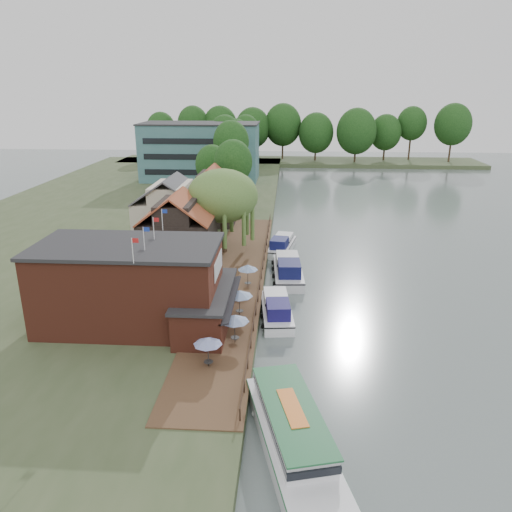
{
  "coord_description": "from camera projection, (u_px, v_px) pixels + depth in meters",
  "views": [
    {
      "loc": [
        -2.61,
        -39.8,
        20.75
      ],
      "look_at": [
        -6.0,
        12.0,
        3.0
      ],
      "focal_mm": 35.0,
      "sensor_mm": 36.0,
      "label": 1
    }
  ],
  "objects": [
    {
      "name": "cottage_a",
      "position": [
        178.0,
        230.0,
        56.57
      ],
      "size": [
        8.6,
        7.6,
        8.5
      ],
      "primitive_type": null,
      "color": "black",
      "rests_on": "land_bank"
    },
    {
      "name": "quay_rail",
      "position": [
        262.0,
        274.0,
        53.88
      ],
      "size": [
        0.2,
        49.0,
        1.0
      ],
      "primitive_type": null,
      "color": "black",
      "rests_on": "land_bank"
    },
    {
      "name": "bank_tree_3",
      "position": [
        225.0,
        145.0,
        115.07
      ],
      "size": [
        7.09,
        7.09,
        13.62
      ],
      "primitive_type": null,
      "color": "#143811",
      "rests_on": "land_bank"
    },
    {
      "name": "quay_deck",
      "position": [
        236.0,
        279.0,
        53.72
      ],
      "size": [
        6.0,
        50.0,
        0.1
      ],
      "primitive_type": "cube",
      "color": "#47301E",
      "rests_on": "land_bank"
    },
    {
      "name": "willow",
      "position": [
        223.0,
        212.0,
        60.71
      ],
      "size": [
        8.6,
        8.6,
        10.43
      ],
      "primitive_type": null,
      "color": "#476B2D",
      "rests_on": "land_bank"
    },
    {
      "name": "cruiser_0",
      "position": [
        277.0,
        306.0,
        46.81
      ],
      "size": [
        3.98,
        9.73,
        2.28
      ],
      "primitive_type": null,
      "rotation": [
        0.0,
        0.0,
        0.1
      ],
      "color": "white",
      "rests_on": "ground"
    },
    {
      "name": "ground",
      "position": [
        315.0,
        333.0,
        44.13
      ],
      "size": [
        260.0,
        260.0,
        0.0
      ],
      "primitive_type": "plane",
      "color": "slate",
      "rests_on": "ground"
    },
    {
      "name": "land_bank",
      "position": [
        114.0,
        221.0,
        78.87
      ],
      "size": [
        50.0,
        140.0,
        1.0
      ],
      "primitive_type": "cube",
      "color": "#384728",
      "rests_on": "ground"
    },
    {
      "name": "cottage_b",
      "position": [
        172.0,
        209.0,
        66.2
      ],
      "size": [
        9.6,
        8.6,
        8.5
      ],
      "primitive_type": null,
      "color": "beige",
      "rests_on": "land_bank"
    },
    {
      "name": "umbrella_4",
      "position": [
        248.0,
        276.0,
        51.17
      ],
      "size": [
        2.09,
        2.09,
        2.38
      ],
      "primitive_type": null,
      "color": "#1B4E95",
      "rests_on": "quay_deck"
    },
    {
      "name": "bank_tree_0",
      "position": [
        233.0,
        175.0,
        81.82
      ],
      "size": [
        6.27,
        6.27,
        11.65
      ],
      "primitive_type": null,
      "color": "#143811",
      "rests_on": "land_bank"
    },
    {
      "name": "umbrella_3",
      "position": [
        239.0,
        303.0,
        44.81
      ],
      "size": [
        2.42,
        2.42,
        2.38
      ],
      "primitive_type": null,
      "color": "navy",
      "rests_on": "quay_deck"
    },
    {
      "name": "pub",
      "position": [
        153.0,
        285.0,
        42.54
      ],
      "size": [
        20.0,
        11.0,
        7.3
      ],
      "primitive_type": null,
      "color": "maroon",
      "rests_on": "land_bank"
    },
    {
      "name": "cottage_c",
      "position": [
        212.0,
        195.0,
        74.45
      ],
      "size": [
        7.6,
        7.6,
        8.5
      ],
      "primitive_type": null,
      "color": "black",
      "rests_on": "land_bank"
    },
    {
      "name": "cruiser_1",
      "position": [
        288.0,
        267.0,
        56.39
      ],
      "size": [
        4.11,
        10.93,
        2.64
      ],
      "primitive_type": null,
      "rotation": [
        0.0,
        0.0,
        0.06
      ],
      "color": "silver",
      "rests_on": "ground"
    },
    {
      "name": "hotel_block",
      "position": [
        201.0,
        151.0,
        109.27
      ],
      "size": [
        25.4,
        12.4,
        12.3
      ],
      "primitive_type": null,
      "color": "#38666B",
      "rests_on": "land_bank"
    },
    {
      "name": "bank_tree_5",
      "position": [
        246.0,
        140.0,
        130.28
      ],
      "size": [
        7.23,
        7.23,
        12.83
      ],
      "primitive_type": null,
      "color": "#143811",
      "rests_on": "land_bank"
    },
    {
      "name": "bank_tree_2",
      "position": [
        231.0,
        156.0,
        96.92
      ],
      "size": [
        6.94,
        6.94,
        13.62
      ],
      "primitive_type": null,
      "color": "#143811",
      "rests_on": "land_bank"
    },
    {
      "name": "umbrella_1",
      "position": [
        235.0,
        328.0,
        40.03
      ],
      "size": [
        2.35,
        2.35,
        2.38
      ],
      "primitive_type": null,
      "color": "navy",
      "rests_on": "quay_deck"
    },
    {
      "name": "umbrella_0",
      "position": [
        208.0,
        352.0,
        36.5
      ],
      "size": [
        2.14,
        2.14,
        2.38
      ],
      "primitive_type": null,
      "color": "navy",
      "rests_on": "quay_deck"
    },
    {
      "name": "tour_boat",
      "position": [
        294.0,
        434.0,
        29.24
      ],
      "size": [
        6.8,
        13.52,
        2.84
      ],
      "primitive_type": null,
      "rotation": [
        0.0,
        0.0,
        0.25
      ],
      "color": "silver",
      "rests_on": "ground"
    },
    {
      "name": "cruiser_2",
      "position": [
        282.0,
        243.0,
        65.79
      ],
      "size": [
        4.55,
        9.6,
        2.21
      ],
      "primitive_type": null,
      "rotation": [
        0.0,
        0.0,
        -0.18
      ],
      "color": "white",
      "rests_on": "ground"
    },
    {
      "name": "bank_tree_1",
      "position": [
        212.0,
        173.0,
        89.45
      ],
      "size": [
        6.03,
        6.03,
        9.97
      ],
      "primitive_type": null,
      "color": "#143811",
      "rests_on": "land_bank"
    },
    {
      "name": "bank_tree_4",
      "position": [
        235.0,
        143.0,
        125.73
      ],
      "size": [
        7.7,
        7.7,
        12.1
      ],
      "primitive_type": null,
      "color": "#143811",
      "rests_on": "land_bank"
    },
    {
      "name": "swan",
      "position": [
        255.0,
        413.0,
        33.01
      ],
      "size": [
        0.44,
        0.44,
        0.44
      ],
      "primitive_type": "sphere",
      "color": "white",
      "rests_on": "ground"
    },
    {
      "name": "umbrella_2",
      "position": [
        220.0,
        311.0,
        43.12
      ],
      "size": [
        2.11,
        2.11,
        2.38
      ],
      "primitive_type": null,
      "color": "#1C459A",
      "rests_on": "quay_deck"
    }
  ]
}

